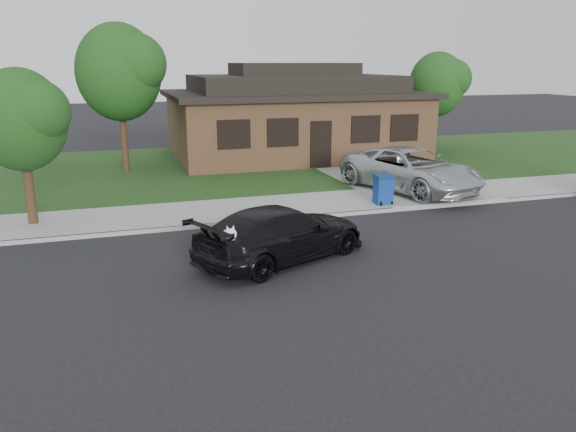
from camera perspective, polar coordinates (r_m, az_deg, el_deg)
name	(u,v)px	position (r m, az deg, el deg)	size (l,w,h in m)	color
ground	(326,256)	(14.54, 3.87, -4.11)	(120.00, 120.00, 0.00)	black
sidewalk	(273,208)	(19.05, -1.58, 0.86)	(60.00, 3.00, 0.12)	gray
curb	(286,219)	(17.67, -0.24, -0.31)	(60.00, 0.12, 0.12)	gray
lawn	(226,167)	(26.66, -6.34, 5.00)	(60.00, 13.00, 0.13)	#193814
driveway	(369,171)	(25.73, 8.27, 4.56)	(4.50, 13.00, 0.14)	gray
sedan	(281,233)	(14.07, -0.68, -1.78)	(5.12, 3.73, 1.38)	black
minivan	(411,170)	(21.60, 12.35, 4.62)	(2.63, 5.70, 1.58)	#B5B9BD
recycling_bin	(383,189)	(19.51, 9.65, 2.71)	(0.65, 0.67, 1.00)	navy
house	(293,116)	(29.30, 0.56, 10.11)	(12.60, 8.60, 4.65)	#422B1C
tree_0	(123,70)	(25.63, -16.43, 14.00)	(3.78, 3.60, 6.34)	#332114
tree_1	(440,83)	(32.14, 15.21, 12.89)	(3.15, 3.00, 5.25)	#332114
tree_2	(25,118)	(18.07, -25.20, 8.96)	(2.73, 2.60, 4.59)	#332114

